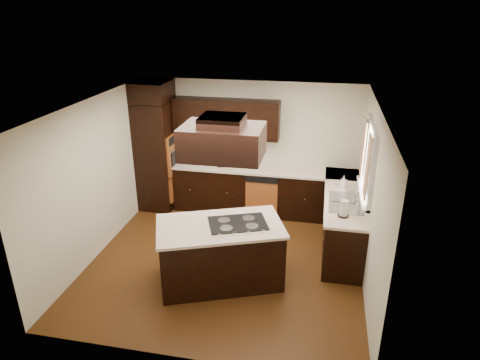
# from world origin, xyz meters

# --- Properties ---
(floor) EXTENTS (4.20, 4.20, 0.02)m
(floor) POSITION_xyz_m (0.00, 0.00, -0.01)
(floor) COLOR brown
(floor) RESTS_ON ground
(ceiling) EXTENTS (4.20, 4.20, 0.02)m
(ceiling) POSITION_xyz_m (0.00, 0.00, 2.51)
(ceiling) COLOR silver
(ceiling) RESTS_ON ground
(wall_back) EXTENTS (4.20, 0.02, 2.50)m
(wall_back) POSITION_xyz_m (0.00, 2.11, 1.25)
(wall_back) COLOR beige
(wall_back) RESTS_ON ground
(wall_front) EXTENTS (4.20, 0.02, 2.50)m
(wall_front) POSITION_xyz_m (0.00, -2.11, 1.25)
(wall_front) COLOR beige
(wall_front) RESTS_ON ground
(wall_left) EXTENTS (0.02, 4.20, 2.50)m
(wall_left) POSITION_xyz_m (-2.11, 0.00, 1.25)
(wall_left) COLOR beige
(wall_left) RESTS_ON ground
(wall_right) EXTENTS (0.02, 4.20, 2.50)m
(wall_right) POSITION_xyz_m (2.11, 0.00, 1.25)
(wall_right) COLOR beige
(wall_right) RESTS_ON ground
(oven_column) EXTENTS (0.65, 0.75, 2.12)m
(oven_column) POSITION_xyz_m (-1.78, 1.71, 1.06)
(oven_column) COLOR black
(oven_column) RESTS_ON floor
(wall_oven_face) EXTENTS (0.05, 0.62, 0.78)m
(wall_oven_face) POSITION_xyz_m (-1.43, 1.71, 1.12)
(wall_oven_face) COLOR #B35C29
(wall_oven_face) RESTS_ON oven_column
(base_cabinets_back) EXTENTS (2.93, 0.60, 0.88)m
(base_cabinets_back) POSITION_xyz_m (0.03, 1.80, 0.44)
(base_cabinets_back) COLOR black
(base_cabinets_back) RESTS_ON floor
(base_cabinets_right) EXTENTS (0.60, 2.40, 0.88)m
(base_cabinets_right) POSITION_xyz_m (1.80, 0.90, 0.44)
(base_cabinets_right) COLOR black
(base_cabinets_right) RESTS_ON floor
(countertop_back) EXTENTS (2.93, 0.63, 0.04)m
(countertop_back) POSITION_xyz_m (0.03, 1.79, 0.90)
(countertop_back) COLOR beige
(countertop_back) RESTS_ON base_cabinets_back
(countertop_right) EXTENTS (0.63, 2.40, 0.04)m
(countertop_right) POSITION_xyz_m (1.79, 0.90, 0.90)
(countertop_right) COLOR beige
(countertop_right) RESTS_ON base_cabinets_right
(upper_cabinets) EXTENTS (2.00, 0.34, 0.72)m
(upper_cabinets) POSITION_xyz_m (-0.43, 1.93, 1.81)
(upper_cabinets) COLOR black
(upper_cabinets) RESTS_ON wall_back
(dishwasher_front) EXTENTS (0.60, 0.05, 0.72)m
(dishwasher_front) POSITION_xyz_m (0.33, 1.50, 0.40)
(dishwasher_front) COLOR #B35C29
(dishwasher_front) RESTS_ON floor
(window_frame) EXTENTS (0.06, 1.32, 1.12)m
(window_frame) POSITION_xyz_m (2.07, 0.55, 1.65)
(window_frame) COLOR silver
(window_frame) RESTS_ON wall_right
(window_pane) EXTENTS (0.00, 1.20, 1.00)m
(window_pane) POSITION_xyz_m (2.10, 0.55, 1.65)
(window_pane) COLOR white
(window_pane) RESTS_ON wall_right
(curtain_left) EXTENTS (0.02, 0.34, 0.90)m
(curtain_left) POSITION_xyz_m (2.01, 0.13, 1.70)
(curtain_left) COLOR #F9E3BD
(curtain_left) RESTS_ON wall_right
(curtain_right) EXTENTS (0.02, 0.34, 0.90)m
(curtain_right) POSITION_xyz_m (2.01, 0.97, 1.70)
(curtain_right) COLOR #F9E3BD
(curtain_right) RESTS_ON wall_right
(sink_rim) EXTENTS (0.52, 0.84, 0.01)m
(sink_rim) POSITION_xyz_m (1.80, 0.55, 0.92)
(sink_rim) COLOR silver
(sink_rim) RESTS_ON countertop_right
(island) EXTENTS (1.93, 1.49, 0.88)m
(island) POSITION_xyz_m (0.04, -0.53, 0.44)
(island) COLOR black
(island) RESTS_ON floor
(island_top) EXTENTS (2.01, 1.57, 0.04)m
(island_top) POSITION_xyz_m (0.04, -0.53, 0.90)
(island_top) COLOR beige
(island_top) RESTS_ON island
(cooktop) EXTENTS (0.95, 0.79, 0.01)m
(cooktop) POSITION_xyz_m (0.28, -0.44, 0.93)
(cooktop) COLOR black
(cooktop) RESTS_ON island_top
(range_hood) EXTENTS (1.05, 0.72, 0.42)m
(range_hood) POSITION_xyz_m (0.10, -0.55, 2.16)
(range_hood) COLOR black
(range_hood) RESTS_ON ceiling
(hood_duct) EXTENTS (0.55, 0.50, 0.13)m
(hood_duct) POSITION_xyz_m (0.10, -0.55, 2.44)
(hood_duct) COLOR black
(hood_duct) RESTS_ON ceiling
(blender_base) EXTENTS (0.15, 0.15, 0.10)m
(blender_base) POSITION_xyz_m (-0.75, 1.71, 0.97)
(blender_base) COLOR silver
(blender_base) RESTS_ON countertop_back
(blender_pitcher) EXTENTS (0.13, 0.13, 0.26)m
(blender_pitcher) POSITION_xyz_m (-0.75, 1.71, 1.15)
(blender_pitcher) COLOR silver
(blender_pitcher) RESTS_ON blender_base
(spice_rack) EXTENTS (0.34, 0.18, 0.27)m
(spice_rack) POSITION_xyz_m (-0.40, 1.74, 1.06)
(spice_rack) COLOR black
(spice_rack) RESTS_ON countertop_back
(mixing_bowl) EXTENTS (0.33, 0.33, 0.06)m
(mixing_bowl) POSITION_xyz_m (-1.03, 1.77, 0.95)
(mixing_bowl) COLOR silver
(mixing_bowl) RESTS_ON countertop_back
(soap_bottle) EXTENTS (0.11, 0.11, 0.21)m
(soap_bottle) POSITION_xyz_m (1.77, 1.16, 1.02)
(soap_bottle) COLOR silver
(soap_bottle) RESTS_ON countertop_right
(paper_towel) EXTENTS (0.15, 0.15, 0.26)m
(paper_towel) POSITION_xyz_m (1.75, 0.08, 1.05)
(paper_towel) COLOR silver
(paper_towel) RESTS_ON countertop_right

